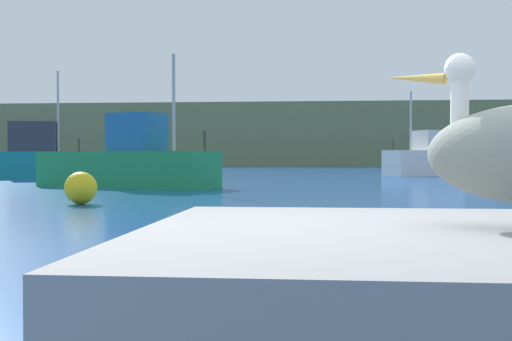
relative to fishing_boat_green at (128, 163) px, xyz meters
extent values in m
cube|color=#6B7A51|center=(7.42, 60.48, 2.79)|extent=(140.00, 15.08, 7.37)
cylinder|color=white|center=(7.92, -21.21, 0.51)|extent=(0.09, 0.09, 0.31)
sphere|color=white|center=(7.92, -21.21, 0.71)|extent=(0.15, 0.15, 0.15)
cone|color=gold|center=(7.71, -21.06, 0.68)|extent=(0.33, 0.25, 0.09)
cube|color=#1E8C4C|center=(-0.08, 0.03, -0.23)|extent=(7.38, 4.51, 1.34)
cube|color=#1E6099|center=(0.39, -0.16, 1.14)|extent=(2.23, 2.00, 1.40)
cylinder|color=#B2B2B2|center=(1.91, -0.79, 2.17)|extent=(0.12, 0.12, 3.46)
cylinder|color=#3F382D|center=(3.11, -1.28, 0.79)|extent=(0.10, 0.10, 0.70)
cube|color=teal|center=(-8.08, 8.89, -0.21)|extent=(5.99, 2.48, 1.38)
cube|color=#2D333D|center=(-7.56, 8.98, 1.26)|extent=(2.47, 1.66, 1.54)
cylinder|color=#B2B2B2|center=(-6.36, 9.18, 2.55)|extent=(0.12, 0.12, 4.13)
cylinder|color=#3F382D|center=(-5.33, 9.35, 0.84)|extent=(0.10, 0.10, 0.70)
cube|color=white|center=(14.10, 17.00, -0.15)|extent=(6.91, 4.90, 1.49)
cube|color=silver|center=(14.01, 16.95, 1.19)|extent=(3.08, 2.70, 1.19)
cylinder|color=#B2B2B2|center=(12.31, 16.07, 2.33)|extent=(0.12, 0.12, 3.46)
cylinder|color=#3F382D|center=(11.23, 15.52, 0.94)|extent=(0.10, 0.10, 0.70)
sphere|color=yellow|center=(1.39, -8.72, -0.50)|extent=(0.79, 0.79, 0.79)
camera|label=1|loc=(7.25, -24.69, 0.28)|focal=47.90mm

